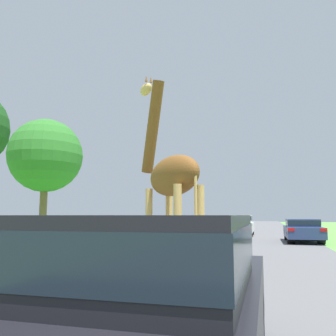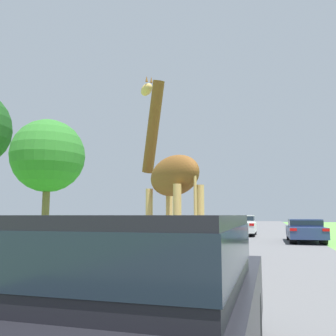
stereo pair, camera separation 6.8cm
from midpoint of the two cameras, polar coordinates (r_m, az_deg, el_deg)
The scene contains 7 objects.
road at distance 29.10m, azimuth 13.82°, elevation -10.21°, with size 7.50×120.00×0.00m.
giraffe_near_road at distance 7.84m, azimuth 0.47°, elevation -1.24°, with size 2.21×2.46×5.08m.
car_lead_maroon at distance 2.93m, azimuth -5.53°, elevation -21.07°, with size 1.87×4.65×1.46m.
car_queue_right at distance 26.39m, azimuth 12.02°, elevation -8.89°, with size 1.74×4.39×1.46m.
car_queue_left at distance 21.07m, azimuth 21.21°, elevation -9.18°, with size 1.81×4.67×1.24m.
car_far_ahead at distance 11.55m, azimuth -1.08°, elevation -11.20°, with size 1.72×4.76×1.37m.
tree_far_right at distance 25.35m, azimuth -18.63°, elevation 1.81°, with size 4.93×4.93×7.90m.
Camera 2 is at (1.16, 0.97, 1.46)m, focal length 38.00 mm.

